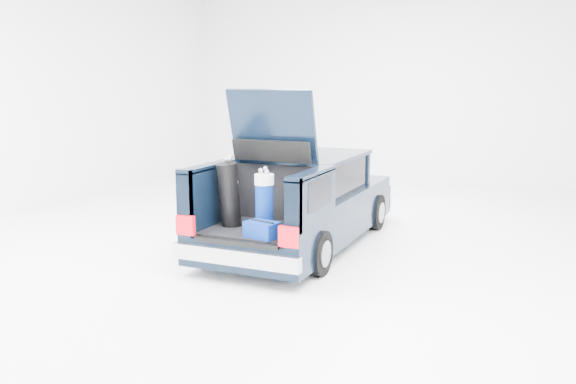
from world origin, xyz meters
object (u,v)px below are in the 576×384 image
at_px(car, 303,202).
at_px(blue_duffel, 262,230).
at_px(blue_golf_bag, 264,202).
at_px(black_golf_bag, 229,194).
at_px(red_suitcase, 300,207).

bearing_deg(car, blue_duffel, -82.77).
bearing_deg(blue_golf_bag, black_golf_bag, 150.97).
distance_m(red_suitcase, black_golf_bag, 1.00).
distance_m(red_suitcase, blue_duffel, 0.85).
distance_m(car, red_suitcase, 1.29).
bearing_deg(blue_duffel, blue_golf_bag, 124.85).
bearing_deg(car, black_golf_bag, -104.79).
distance_m(car, blue_duffel, 2.02).
bearing_deg(blue_golf_bag, blue_duffel, -93.33).
bearing_deg(car, red_suitcase, -69.63).
xyz_separation_m(black_golf_bag, blue_golf_bag, (0.56, -0.05, -0.05)).
height_order(car, blue_duffel, car).
bearing_deg(car, blue_golf_bag, -85.63).
xyz_separation_m(red_suitcase, black_golf_bag, (-0.87, -0.44, 0.19)).
height_order(blue_golf_bag, blue_duffel, blue_golf_bag).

